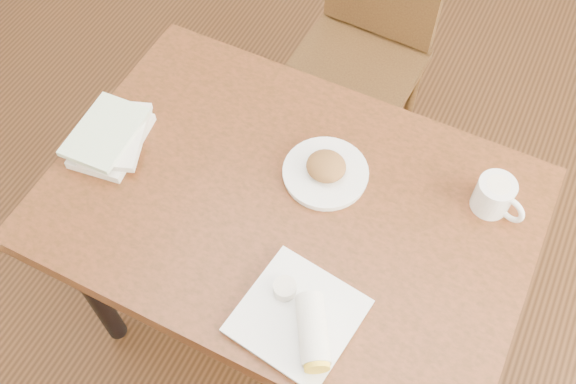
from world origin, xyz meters
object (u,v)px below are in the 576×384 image
at_px(table, 288,220).
at_px(book_stack, 111,136).
at_px(coffee_mug, 495,196).
at_px(plate_scone, 326,171).
at_px(plate_burrito, 302,321).
at_px(chair_far, 365,40).

height_order(table, book_stack, book_stack).
height_order(coffee_mug, book_stack, coffee_mug).
height_order(table, plate_scone, plate_scone).
bearing_deg(book_stack, plate_burrito, -19.13).
distance_m(plate_scone, coffee_mug, 0.41).
height_order(table, coffee_mug, coffee_mug).
xyz_separation_m(table, chair_far, (-0.11, 0.81, -0.12)).
distance_m(chair_far, plate_scone, 0.74).
height_order(table, chair_far, chair_far).
height_order(plate_scone, plate_burrito, plate_burrito).
bearing_deg(plate_scone, plate_burrito, -72.63).
height_order(chair_far, coffee_mug, chair_far).
bearing_deg(table, book_stack, -175.39).
bearing_deg(plate_scone, coffee_mug, 13.70).
xyz_separation_m(table, coffee_mug, (0.45, 0.21, 0.13)).
relative_size(table, plate_burrito, 4.28).
xyz_separation_m(plate_scone, coffee_mug, (0.40, 0.10, 0.03)).
bearing_deg(coffee_mug, table, -154.65).
distance_m(table, coffee_mug, 0.52).
bearing_deg(chair_far, plate_burrito, -75.48).
distance_m(table, plate_scone, 0.16).
height_order(chair_far, plate_scone, chair_far).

